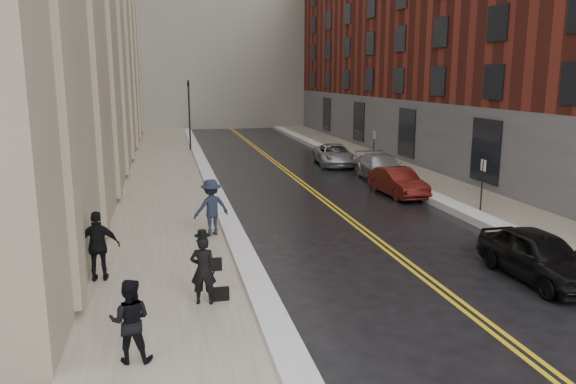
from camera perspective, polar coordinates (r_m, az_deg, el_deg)
name	(u,v)px	position (r m, az deg, el deg)	size (l,w,h in m)	color
ground	(361,311)	(13.70, 7.42, -11.87)	(160.00, 160.00, 0.00)	black
sidewalk_left	(165,188)	(28.32, -12.39, 0.44)	(4.00, 64.00, 0.15)	gray
sidewalk_right	(419,177)	(31.30, 13.14, 1.46)	(3.00, 64.00, 0.15)	gray
lane_stripe_a	(300,183)	(29.12, 1.27, 0.87)	(0.12, 64.00, 0.01)	gold
lane_stripe_b	(305,183)	(29.17, 1.73, 0.89)	(0.12, 64.00, 0.01)	gold
snow_ridge_left	(212,185)	(28.39, -7.75, 0.75)	(0.70, 60.80, 0.26)	white
snow_ridge_right	(387,177)	(30.55, 10.00, 1.49)	(0.85, 60.80, 0.30)	white
building_right	(498,22)	(41.25, 20.55, 15.88)	(14.00, 50.00, 18.00)	maroon
traffic_signal	(189,110)	(41.90, -10.01, 8.24)	(0.18, 0.15, 5.20)	black
parking_sign_near	(482,181)	(23.64, 19.13, 1.04)	(0.06, 0.35, 2.23)	black
parking_sign_far	(374,146)	(34.32, 8.72, 4.67)	(0.06, 0.35, 2.23)	black
car_black	(539,256)	(16.75, 24.15, -5.91)	(1.62, 4.02, 1.37)	black
car_maroon	(398,182)	(26.49, 11.11, 0.98)	(1.36, 3.90, 1.29)	#4C110D
car_silver_near	(381,168)	(30.28, 9.47, 2.45)	(1.94, 4.76, 1.38)	#A3A4AA
car_silver_far	(335,155)	(35.25, 4.76, 3.78)	(2.15, 4.66, 1.30)	#A5A8AD
pedestrian_main	(203,270)	(13.47, -8.61, -7.83)	(0.61, 0.40, 1.67)	black
pedestrian_a	(130,321)	(11.17, -15.75, -12.47)	(0.79, 0.62, 1.63)	black
pedestrian_b	(211,207)	(19.17, -7.80, -1.54)	(1.24, 0.71, 1.91)	#1A212F
pedestrian_c	(98,246)	(15.59, -18.70, -5.23)	(1.10, 0.46, 1.87)	black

